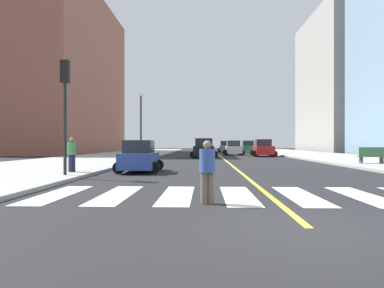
{
  "coord_description": "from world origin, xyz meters",
  "views": [
    {
      "loc": [
        -1.89,
        -6.43,
        1.53
      ],
      "look_at": [
        -3.17,
        29.29,
        1.47
      ],
      "focal_mm": 33.12,
      "sensor_mm": 36.0,
      "label": 1
    }
  ],
  "objects_px": {
    "car_blue_fifth": "(140,157)",
    "street_lamp": "(141,119)",
    "park_bench": "(372,156)",
    "car_white_third": "(233,148)",
    "car_gray_fourth": "(225,147)",
    "car_green_sixth": "(248,147)",
    "traffic_light_far_corner": "(65,95)",
    "pedestrian_walking_west": "(72,153)",
    "car_black_nearest": "(204,149)",
    "car_red_second": "(263,148)",
    "pedestrian_crossing": "(207,169)"
  },
  "relations": [
    {
      "from": "car_black_nearest",
      "to": "car_blue_fifth",
      "type": "distance_m",
      "value": 19.2
    },
    {
      "from": "car_green_sixth",
      "to": "street_lamp",
      "type": "bearing_deg",
      "value": 56.18
    },
    {
      "from": "car_green_sixth",
      "to": "traffic_light_far_corner",
      "type": "distance_m",
      "value": 44.31
    },
    {
      "from": "street_lamp",
      "to": "car_blue_fifth",
      "type": "bearing_deg",
      "value": -79.94
    },
    {
      "from": "car_gray_fourth",
      "to": "street_lamp",
      "type": "bearing_deg",
      "value": 70.82
    },
    {
      "from": "pedestrian_crossing",
      "to": "car_red_second",
      "type": "bearing_deg",
      "value": 63.21
    },
    {
      "from": "car_white_third",
      "to": "car_gray_fourth",
      "type": "relative_size",
      "value": 0.95
    },
    {
      "from": "car_white_third",
      "to": "traffic_light_far_corner",
      "type": "xyz_separation_m",
      "value": [
        -9.92,
        -31.38,
        2.79
      ]
    },
    {
      "from": "car_blue_fifth",
      "to": "park_bench",
      "type": "height_order",
      "value": "car_blue_fifth"
    },
    {
      "from": "car_blue_fifth",
      "to": "car_red_second",
      "type": "bearing_deg",
      "value": 63.96
    },
    {
      "from": "car_blue_fifth",
      "to": "pedestrian_crossing",
      "type": "bearing_deg",
      "value": -71.93
    },
    {
      "from": "car_blue_fifth",
      "to": "pedestrian_crossing",
      "type": "xyz_separation_m",
      "value": [
        3.54,
        -9.74,
        0.09
      ]
    },
    {
      "from": "car_red_second",
      "to": "pedestrian_crossing",
      "type": "distance_m",
      "value": 33.54
    },
    {
      "from": "traffic_light_far_corner",
      "to": "pedestrian_crossing",
      "type": "relative_size",
      "value": 3.14
    },
    {
      "from": "park_bench",
      "to": "traffic_light_far_corner",
      "type": "bearing_deg",
      "value": 122.87
    },
    {
      "from": "car_black_nearest",
      "to": "traffic_light_far_corner",
      "type": "bearing_deg",
      "value": -103.34
    },
    {
      "from": "pedestrian_walking_west",
      "to": "car_black_nearest",
      "type": "bearing_deg",
      "value": -164.65
    },
    {
      "from": "car_blue_fifth",
      "to": "street_lamp",
      "type": "distance_m",
      "value": 19.0
    },
    {
      "from": "street_lamp",
      "to": "traffic_light_far_corner",
      "type": "bearing_deg",
      "value": -88.43
    },
    {
      "from": "traffic_light_far_corner",
      "to": "pedestrian_walking_west",
      "type": "distance_m",
      "value": 3.08
    },
    {
      "from": "car_red_second",
      "to": "car_blue_fifth",
      "type": "relative_size",
      "value": 1.19
    },
    {
      "from": "car_gray_fourth",
      "to": "pedestrian_crossing",
      "type": "height_order",
      "value": "car_gray_fourth"
    },
    {
      "from": "park_bench",
      "to": "street_lamp",
      "type": "xyz_separation_m",
      "value": [
        -18.28,
        12.28,
        3.47
      ]
    },
    {
      "from": "car_green_sixth",
      "to": "street_lamp",
      "type": "relative_size",
      "value": 0.66
    },
    {
      "from": "pedestrian_crossing",
      "to": "car_blue_fifth",
      "type": "bearing_deg",
      "value": 94.9
    },
    {
      "from": "car_white_third",
      "to": "park_bench",
      "type": "xyz_separation_m",
      "value": [
        7.77,
        -21.87,
        -0.2
      ]
    },
    {
      "from": "traffic_light_far_corner",
      "to": "car_gray_fourth",
      "type": "bearing_deg",
      "value": 78.37
    },
    {
      "from": "car_black_nearest",
      "to": "park_bench",
      "type": "height_order",
      "value": "car_black_nearest"
    },
    {
      "from": "car_gray_fourth",
      "to": "car_blue_fifth",
      "type": "height_order",
      "value": "car_gray_fourth"
    },
    {
      "from": "car_red_second",
      "to": "pedestrian_walking_west",
      "type": "relative_size",
      "value": 2.74
    },
    {
      "from": "car_black_nearest",
      "to": "pedestrian_crossing",
      "type": "relative_size",
      "value": 2.92
    },
    {
      "from": "pedestrian_crossing",
      "to": "park_bench",
      "type": "bearing_deg",
      "value": 39.08
    },
    {
      "from": "car_gray_fourth",
      "to": "park_bench",
      "type": "bearing_deg",
      "value": 104.35
    },
    {
      "from": "traffic_light_far_corner",
      "to": "street_lamp",
      "type": "relative_size",
      "value": 0.75
    },
    {
      "from": "car_black_nearest",
      "to": "car_white_third",
      "type": "bearing_deg",
      "value": 69.26
    },
    {
      "from": "car_white_third",
      "to": "pedestrian_walking_west",
      "type": "xyz_separation_m",
      "value": [
        -10.23,
        -29.77,
        0.18
      ]
    },
    {
      "from": "pedestrian_walking_west",
      "to": "car_white_third",
      "type": "bearing_deg",
      "value": -166.36
    },
    {
      "from": "car_red_second",
      "to": "car_green_sixth",
      "type": "height_order",
      "value": "car_red_second"
    },
    {
      "from": "car_blue_fifth",
      "to": "car_green_sixth",
      "type": "bearing_deg",
      "value": 73.02
    },
    {
      "from": "car_green_sixth",
      "to": "pedestrian_walking_west",
      "type": "distance_m",
      "value": 42.79
    },
    {
      "from": "car_blue_fifth",
      "to": "street_lamp",
      "type": "relative_size",
      "value": 0.57
    },
    {
      "from": "car_gray_fourth",
      "to": "car_blue_fifth",
      "type": "relative_size",
      "value": 1.17
    },
    {
      "from": "car_blue_fifth",
      "to": "pedestrian_walking_west",
      "type": "xyz_separation_m",
      "value": [
        -2.99,
        -1.76,
        0.28
      ]
    },
    {
      "from": "car_black_nearest",
      "to": "car_green_sixth",
      "type": "bearing_deg",
      "value": 72.55
    },
    {
      "from": "car_green_sixth",
      "to": "traffic_light_far_corner",
      "type": "bearing_deg",
      "value": 72.8
    },
    {
      "from": "park_bench",
      "to": "car_blue_fifth",
      "type": "bearing_deg",
      "value": 116.84
    },
    {
      "from": "car_red_second",
      "to": "park_bench",
      "type": "relative_size",
      "value": 2.49
    },
    {
      "from": "car_white_third",
      "to": "car_blue_fifth",
      "type": "distance_m",
      "value": 28.93
    },
    {
      "from": "car_red_second",
      "to": "car_gray_fourth",
      "type": "distance_m",
      "value": 21.49
    },
    {
      "from": "traffic_light_far_corner",
      "to": "pedestrian_crossing",
      "type": "height_order",
      "value": "traffic_light_far_corner"
    }
  ]
}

